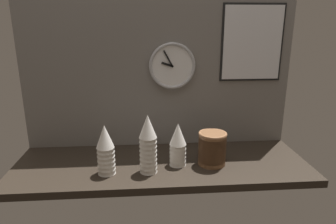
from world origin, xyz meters
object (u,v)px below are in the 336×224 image
menu_board (252,43)px  cup_stack_center_left (106,150)px  cup_stack_center (148,144)px  cup_stack_center_right (178,144)px  bowl_stack_right (212,148)px  wall_clock (172,66)px

menu_board → cup_stack_center_left: bearing=-156.9°
cup_stack_center → menu_board: 86.40cm
menu_board → cup_stack_center: bearing=-150.2°
cup_stack_center_right → menu_board: menu_board is taller
cup_stack_center_left → bowl_stack_right: 56.14cm
cup_stack_center_left → wall_clock: size_ratio=0.95×
wall_clock → menu_board: menu_board is taller
cup_stack_center_right → bowl_stack_right: 18.73cm
cup_stack_center_left → cup_stack_center: bearing=-0.2°
cup_stack_center_left → bowl_stack_right: bearing=6.4°
bowl_stack_right → menu_board: size_ratio=0.40×
cup_stack_center → wall_clock: wall_clock is taller
cup_stack_center_right → wall_clock: wall_clock is taller
cup_stack_center_left → bowl_stack_right: size_ratio=1.44×
cup_stack_center_left → cup_stack_center: cup_stack_center is taller
bowl_stack_right → menu_board: (28.43, 29.70, 53.07)cm
cup_stack_center_right → cup_stack_center: size_ratio=0.77×
cup_stack_center_right → bowl_stack_right: (18.57, -0.41, -2.45)cm
cup_stack_center_right → menu_board: 75.03cm
bowl_stack_right → cup_stack_center_right: bearing=178.7°
cup_stack_center_left → wall_clock: wall_clock is taller
cup_stack_center_left → cup_stack_center: size_ratio=0.85×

